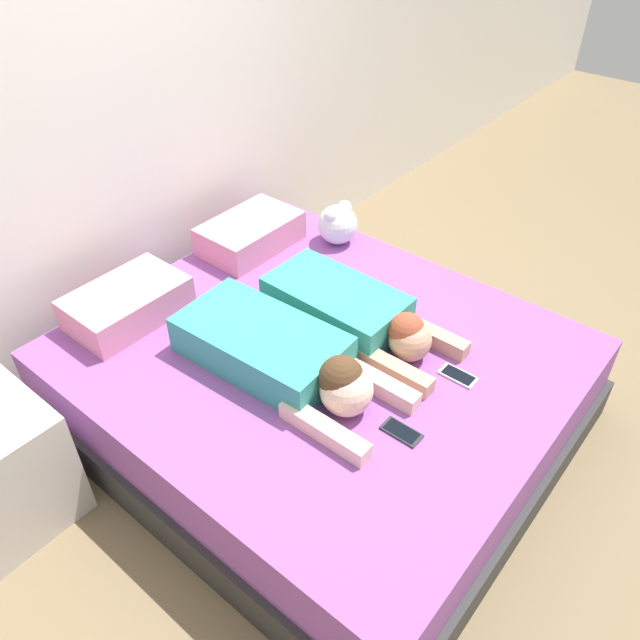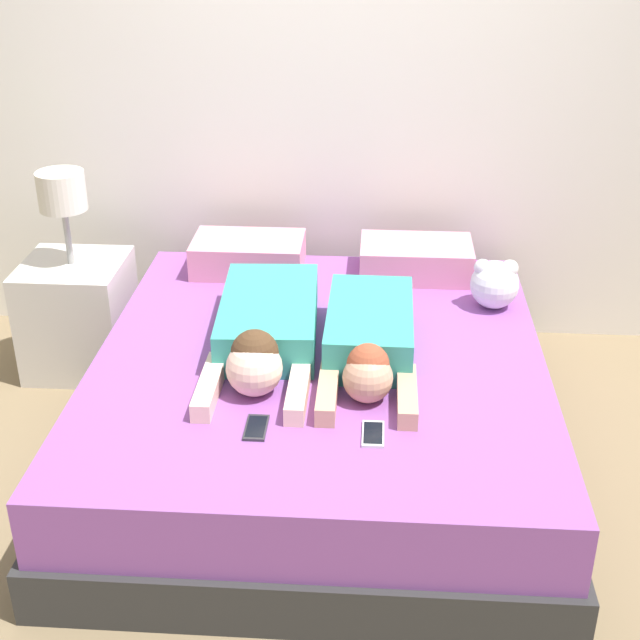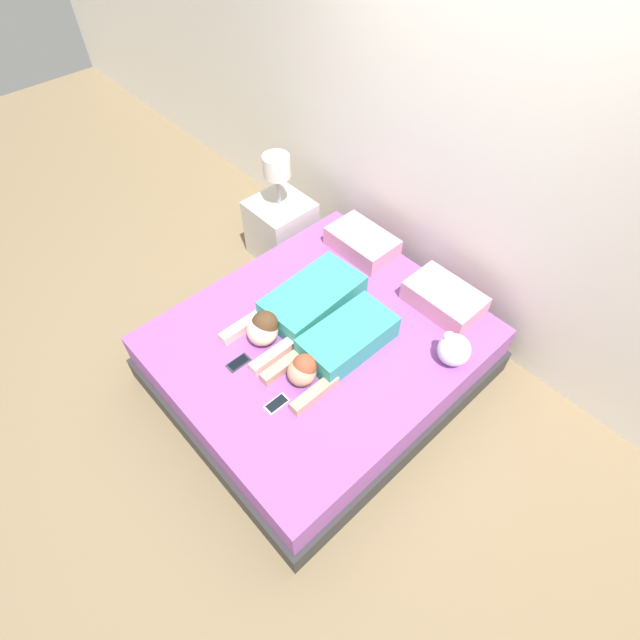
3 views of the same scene
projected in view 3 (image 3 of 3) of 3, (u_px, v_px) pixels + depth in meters
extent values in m
plane|color=#7F6B4C|center=(320.00, 373.00, 3.72)|extent=(12.00, 12.00, 0.00)
cube|color=white|center=(454.00, 158.00, 3.24)|extent=(12.00, 0.06, 2.60)
cube|color=#2D2D2D|center=(320.00, 365.00, 3.64)|extent=(1.83, 2.07, 0.21)
cube|color=#8C4C9E|center=(320.00, 346.00, 3.46)|extent=(1.77, 2.01, 0.26)
cube|color=pink|center=(362.00, 242.00, 3.84)|extent=(0.52, 0.33, 0.16)
cube|color=pink|center=(444.00, 298.00, 3.46)|extent=(0.52, 0.33, 0.16)
cube|color=teal|center=(313.00, 298.00, 3.46)|extent=(0.42, 0.73, 0.17)
sphere|color=beige|center=(262.00, 331.00, 3.25)|extent=(0.21, 0.21, 0.21)
sphere|color=#4C331E|center=(265.00, 324.00, 3.22)|extent=(0.18, 0.18, 0.18)
cube|color=beige|center=(246.00, 325.00, 3.37)|extent=(0.07, 0.39, 0.07)
cube|color=beige|center=(276.00, 354.00, 3.21)|extent=(0.07, 0.39, 0.07)
cube|color=teal|center=(348.00, 338.00, 3.23)|extent=(0.34, 0.64, 0.18)
sphere|color=tan|center=(302.00, 372.00, 3.06)|extent=(0.18, 0.18, 0.18)
sphere|color=#99472D|center=(304.00, 366.00, 3.03)|extent=(0.16, 0.16, 0.16)
cube|color=tan|center=(285.00, 365.00, 3.16)|extent=(0.07, 0.35, 0.07)
cube|color=tan|center=(315.00, 394.00, 3.02)|extent=(0.07, 0.35, 0.07)
cube|color=#2D2D33|center=(238.00, 363.00, 3.20)|extent=(0.07, 0.15, 0.01)
cube|color=black|center=(238.00, 362.00, 3.20)|extent=(0.06, 0.13, 0.00)
cube|color=silver|center=(277.00, 404.00, 3.01)|extent=(0.07, 0.15, 0.01)
cube|color=black|center=(277.00, 403.00, 3.01)|extent=(0.06, 0.13, 0.00)
sphere|color=white|center=(454.00, 350.00, 3.15)|extent=(0.21, 0.21, 0.21)
sphere|color=white|center=(449.00, 337.00, 3.11)|extent=(0.07, 0.07, 0.07)
sphere|color=white|center=(464.00, 348.00, 3.06)|extent=(0.07, 0.07, 0.07)
cube|color=beige|center=(281.00, 229.00, 4.37)|extent=(0.47, 0.47, 0.54)
cylinder|color=#999999|center=(278.00, 190.00, 4.06)|extent=(0.03, 0.03, 0.26)
cylinder|color=silver|center=(277.00, 166.00, 3.89)|extent=(0.22, 0.22, 0.18)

